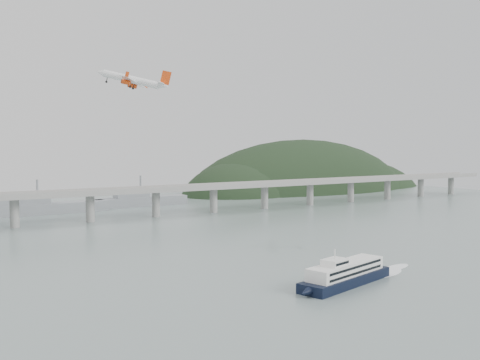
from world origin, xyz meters
TOP-DOWN VIEW (x-y plane):
  - ground at (0.00, 0.00)m, footprint 900.00×900.00m
  - bridge at (-1.15, 200.00)m, footprint 800.00×22.00m
  - headland at (285.18, 331.75)m, footprint 365.00×155.00m
  - ferry at (-4.64, -26.45)m, footprint 78.16×27.98m
  - airliner at (-42.93, 89.28)m, footprint 33.41×31.55m

SIDE VIEW (x-z plane):
  - headland at x=285.18m, z-range -97.34..58.66m
  - ground at x=0.00m, z-range 0.00..0.00m
  - ferry at x=-4.64m, z-range -3.42..11.54m
  - bridge at x=-1.15m, z-range 5.70..29.60m
  - airliner at x=-42.93m, z-range 80.91..92.91m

